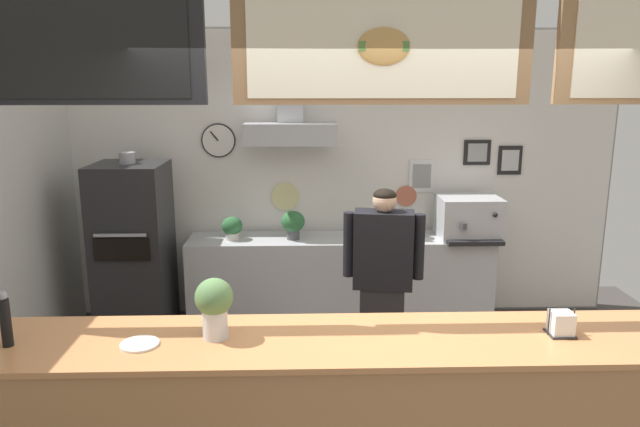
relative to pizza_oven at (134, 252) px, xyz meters
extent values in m
cube|color=gray|center=(1.94, 0.63, 0.60)|extent=(5.39, 0.12, 2.83)
cube|color=white|center=(1.94, 0.56, 0.60)|extent=(5.35, 0.01, 2.79)
cylinder|color=black|center=(0.73, 0.55, 0.96)|extent=(0.33, 0.02, 0.33)
cylinder|color=white|center=(0.73, 0.54, 0.96)|extent=(0.30, 0.01, 0.30)
cube|color=black|center=(0.69, 0.53, 1.00)|extent=(0.08, 0.01, 0.10)
cylinder|color=beige|center=(1.37, 0.55, 0.40)|extent=(0.28, 0.02, 0.28)
cylinder|color=#C1664C|center=(2.57, 0.55, 0.40)|extent=(0.21, 0.02, 0.21)
cube|color=black|center=(3.26, 0.55, 0.83)|extent=(0.26, 0.02, 0.25)
cube|color=#9E9E9E|center=(3.26, 0.54, 0.83)|extent=(0.19, 0.01, 0.18)
cube|color=white|center=(2.72, 0.55, 0.60)|extent=(0.25, 0.02, 0.32)
cube|color=gray|center=(2.72, 0.54, 0.60)|extent=(0.18, 0.01, 0.23)
cube|color=black|center=(3.59, 0.55, 0.76)|extent=(0.24, 0.02, 0.29)
cube|color=silver|center=(3.59, 0.54, 0.76)|extent=(0.17, 0.01, 0.21)
cube|color=#B7BABF|center=(1.43, 0.36, 1.04)|extent=(0.86, 0.41, 0.20)
cube|color=#B7BABF|center=(1.43, 0.45, 1.55)|extent=(0.24, 0.24, 0.82)
cube|color=black|center=(0.31, -2.17, 1.68)|extent=(1.50, 0.05, 0.54)
cube|color=black|center=(0.31, -2.19, 1.68)|extent=(1.35, 0.01, 0.48)
cube|color=olive|center=(1.94, -2.17, 1.68)|extent=(1.50, 0.05, 0.54)
cube|color=#F2E5C6|center=(1.94, -2.19, 1.68)|extent=(1.35, 0.01, 0.48)
ellipsoid|color=tan|center=(1.94, -2.21, 1.69)|extent=(0.26, 0.04, 0.18)
cube|color=#51843D|center=(1.94, -2.21, 1.69)|extent=(0.25, 0.01, 0.05)
cube|color=#CF8550|center=(1.94, -2.47, 0.26)|extent=(4.34, 0.64, 0.03)
cube|color=#B7BABF|center=(1.89, 0.23, -0.38)|extent=(2.88, 0.54, 0.88)
cube|color=#929499|center=(1.89, 0.23, -0.66)|extent=(2.74, 0.50, 0.02)
cube|color=#232326|center=(0.00, 0.00, 0.00)|extent=(0.62, 0.67, 1.63)
cube|color=black|center=(0.00, -0.34, 0.13)|extent=(0.47, 0.02, 0.20)
cube|color=#A3A5AD|center=(0.00, -0.36, 0.26)|extent=(0.44, 0.02, 0.02)
cylinder|color=#A3A5AD|center=(0.00, 0.00, 0.86)|extent=(0.14, 0.14, 0.10)
cube|color=#232328|center=(2.12, -1.12, -0.38)|extent=(0.35, 0.25, 0.87)
cube|color=black|center=(2.12, -1.12, 0.33)|extent=(0.45, 0.28, 0.56)
cylinder|color=black|center=(2.37, -1.16, 0.36)|extent=(0.08, 0.08, 0.48)
cylinder|color=black|center=(1.87, -1.08, 0.36)|extent=(0.08, 0.08, 0.48)
sphere|color=#D8AD8E|center=(2.12, -1.12, 0.69)|extent=(0.17, 0.17, 0.17)
ellipsoid|color=black|center=(2.12, -1.12, 0.73)|extent=(0.17, 0.17, 0.10)
cube|color=silver|center=(3.11, 0.21, 0.26)|extent=(0.57, 0.46, 0.39)
cylinder|color=#4C4C51|center=(3.00, -0.05, 0.24)|extent=(0.06, 0.06, 0.06)
cube|color=black|center=(3.11, -0.06, 0.08)|extent=(0.51, 0.10, 0.04)
sphere|color=black|center=(3.28, -0.04, 0.34)|extent=(0.04, 0.04, 0.04)
cylinder|color=beige|center=(2.11, 0.20, 0.09)|extent=(0.11, 0.11, 0.06)
ellipsoid|color=#387A3D|center=(2.11, 0.20, 0.19)|extent=(0.18, 0.18, 0.17)
cylinder|color=beige|center=(0.87, 0.19, 0.09)|extent=(0.13, 0.13, 0.06)
ellipsoid|color=#2D6638|center=(0.87, 0.19, 0.19)|extent=(0.19, 0.19, 0.17)
cylinder|color=beige|center=(2.61, 0.20, 0.11)|extent=(0.11, 0.11, 0.09)
ellipsoid|color=#5B844C|center=(2.61, 0.20, 0.21)|extent=(0.15, 0.15, 0.14)
cylinder|color=#4C4C51|center=(1.45, 0.19, 0.11)|extent=(0.12, 0.12, 0.09)
ellipsoid|color=#2D6638|center=(1.45, 0.19, 0.23)|extent=(0.22, 0.22, 0.20)
cube|color=#262628|center=(2.83, -2.47, 0.28)|extent=(0.13, 0.13, 0.01)
cylinder|color=#262628|center=(2.77, -2.47, 0.34)|extent=(0.01, 0.01, 0.14)
cylinder|color=#262628|center=(2.90, -2.47, 0.34)|extent=(0.01, 0.01, 0.14)
cube|color=white|center=(2.83, -2.47, 0.33)|extent=(0.11, 0.11, 0.12)
cylinder|color=white|center=(0.74, -2.53, 0.28)|extent=(0.19, 0.19, 0.01)
cylinder|color=silver|center=(1.10, -2.45, 0.35)|extent=(0.13, 0.13, 0.15)
cylinder|color=gray|center=(1.10, -2.45, 0.30)|extent=(0.12, 0.12, 0.05)
ellipsoid|color=#5B844C|center=(1.10, -2.45, 0.49)|extent=(0.19, 0.19, 0.19)
cylinder|color=black|center=(0.11, -2.51, 0.39)|extent=(0.05, 0.05, 0.24)
sphere|color=gray|center=(0.11, -2.51, 0.53)|extent=(0.05, 0.05, 0.05)
camera|label=1|loc=(1.54, -5.21, 1.53)|focal=33.19mm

